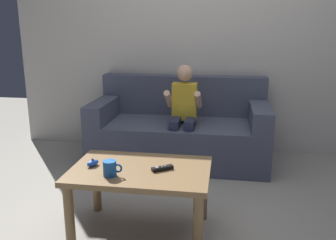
{
  "coord_description": "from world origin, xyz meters",
  "views": [
    {
      "loc": [
        0.23,
        -2.15,
        1.33
      ],
      "look_at": [
        -0.2,
        0.65,
        0.59
      ],
      "focal_mm": 38.91,
      "sensor_mm": 36.0,
      "label": 1
    }
  ],
  "objects_px": {
    "coffee_table": "(141,179)",
    "coffee_mug": "(110,168)",
    "person_seated_on_couch": "(184,110)",
    "nunchuk_blue": "(93,163)",
    "couch": "(180,132)",
    "game_remote_black_near_edge": "(162,168)"
  },
  "relations": [
    {
      "from": "couch",
      "to": "person_seated_on_couch",
      "type": "distance_m",
      "value": 0.32
    },
    {
      "from": "couch",
      "to": "coffee_table",
      "type": "distance_m",
      "value": 1.39
    },
    {
      "from": "coffee_table",
      "to": "coffee_mug",
      "type": "xyz_separation_m",
      "value": [
        -0.15,
        -0.14,
        0.12
      ]
    },
    {
      "from": "couch",
      "to": "coffee_table",
      "type": "xyz_separation_m",
      "value": [
        -0.08,
        -1.38,
        0.09
      ]
    },
    {
      "from": "person_seated_on_couch",
      "to": "coffee_table",
      "type": "relative_size",
      "value": 1.11
    },
    {
      "from": "person_seated_on_couch",
      "to": "coffee_mug",
      "type": "distance_m",
      "value": 1.38
    },
    {
      "from": "person_seated_on_couch",
      "to": "nunchuk_blue",
      "type": "relative_size",
      "value": 9.7
    },
    {
      "from": "couch",
      "to": "nunchuk_blue",
      "type": "bearing_deg",
      "value": -105.7
    },
    {
      "from": "person_seated_on_couch",
      "to": "coffee_table",
      "type": "bearing_deg",
      "value": -96.37
    },
    {
      "from": "game_remote_black_near_edge",
      "to": "coffee_mug",
      "type": "bearing_deg",
      "value": -155.27
    },
    {
      "from": "nunchuk_blue",
      "to": "person_seated_on_couch",
      "type": "bearing_deg",
      "value": 69.91
    },
    {
      "from": "nunchuk_blue",
      "to": "coffee_mug",
      "type": "bearing_deg",
      "value": -39.8
    },
    {
      "from": "person_seated_on_couch",
      "to": "nunchuk_blue",
      "type": "bearing_deg",
      "value": -110.09
    },
    {
      "from": "person_seated_on_couch",
      "to": "nunchuk_blue",
      "type": "distance_m",
      "value": 1.3
    },
    {
      "from": "coffee_table",
      "to": "game_remote_black_near_edge",
      "type": "height_order",
      "value": "game_remote_black_near_edge"
    },
    {
      "from": "couch",
      "to": "game_remote_black_near_edge",
      "type": "height_order",
      "value": "couch"
    },
    {
      "from": "coffee_table",
      "to": "nunchuk_blue",
      "type": "distance_m",
      "value": 0.32
    },
    {
      "from": "coffee_table",
      "to": "couch",
      "type": "bearing_deg",
      "value": 86.63
    },
    {
      "from": "nunchuk_blue",
      "to": "coffee_mug",
      "type": "relative_size",
      "value": 0.85
    },
    {
      "from": "couch",
      "to": "person_seated_on_couch",
      "type": "xyz_separation_m",
      "value": [
        0.05,
        -0.18,
        0.26
      ]
    },
    {
      "from": "coffee_table",
      "to": "game_remote_black_near_edge",
      "type": "relative_size",
      "value": 6.46
    },
    {
      "from": "couch",
      "to": "game_remote_black_near_edge",
      "type": "bearing_deg",
      "value": -87.48
    }
  ]
}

